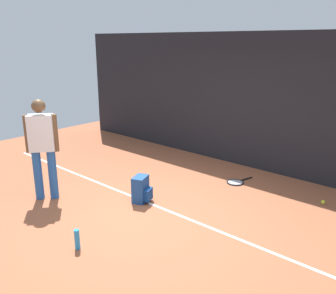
# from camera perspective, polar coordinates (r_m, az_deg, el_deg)

# --- Properties ---
(ground_plane) EXTENTS (12.00, 12.00, 0.00)m
(ground_plane) POSITION_cam_1_polar(r_m,az_deg,el_deg) (5.70, -2.71, -10.54)
(ground_plane) COLOR #9E5638
(back_fence) EXTENTS (10.00, 0.10, 2.77)m
(back_fence) POSITION_cam_1_polar(r_m,az_deg,el_deg) (7.62, 13.17, 6.97)
(back_fence) COLOR black
(back_fence) RESTS_ON ground
(court_line) EXTENTS (9.00, 0.05, 0.00)m
(court_line) POSITION_cam_1_polar(r_m,az_deg,el_deg) (5.87, -0.93, -9.68)
(court_line) COLOR white
(court_line) RESTS_ON ground
(tennis_player) EXTENTS (0.43, 0.45, 1.70)m
(tennis_player) POSITION_cam_1_polar(r_m,az_deg,el_deg) (6.26, -19.28, 0.50)
(tennis_player) COLOR #2659A5
(tennis_player) RESTS_ON ground
(tennis_racket) EXTENTS (0.39, 0.64, 0.03)m
(tennis_racket) POSITION_cam_1_polar(r_m,az_deg,el_deg) (6.99, 10.76, -5.46)
(tennis_racket) COLOR black
(tennis_racket) RESTS_ON ground
(backpack) EXTENTS (0.36, 0.35, 0.44)m
(backpack) POSITION_cam_1_polar(r_m,az_deg,el_deg) (6.05, -4.24, -6.74)
(backpack) COLOR #1E478C
(backpack) RESTS_ON ground
(tennis_ball_near_player) EXTENTS (0.07, 0.07, 0.07)m
(tennis_ball_near_player) POSITION_cam_1_polar(r_m,az_deg,el_deg) (6.53, 23.34, -8.00)
(tennis_ball_near_player) COLOR #CCE033
(tennis_ball_near_player) RESTS_ON ground
(water_bottle) EXTENTS (0.07, 0.07, 0.27)m
(water_bottle) POSITION_cam_1_polar(r_m,az_deg,el_deg) (4.92, -14.19, -13.99)
(water_bottle) COLOR #268CD8
(water_bottle) RESTS_ON ground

